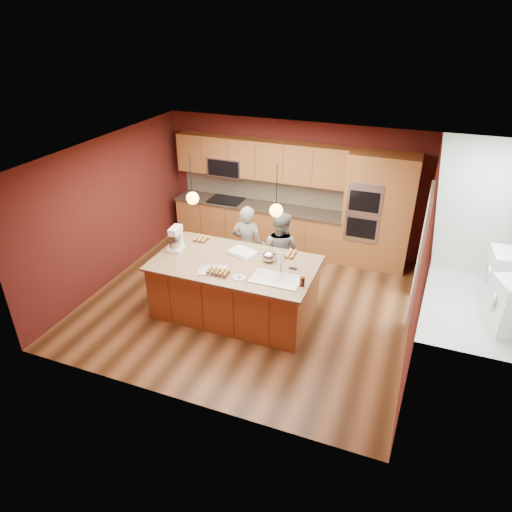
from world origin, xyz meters
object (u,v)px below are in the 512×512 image
at_px(person_right, 280,252).
at_px(stand_mixer, 176,240).
at_px(island, 236,287).
at_px(mixing_bowl, 269,257).
at_px(person_left, 247,245).

height_order(person_right, stand_mixer, person_right).
height_order(island, mixing_bowl, island).
bearing_deg(mixing_bowl, person_left, 132.14).
relative_size(person_right, mixing_bowl, 6.86).
distance_m(person_left, person_right, 0.63).
bearing_deg(person_right, mixing_bowl, 102.53).
relative_size(island, stand_mixer, 6.30).
relative_size(stand_mixer, mixing_bowl, 1.89).
bearing_deg(person_left, island, 94.50).
bearing_deg(person_left, stand_mixer, 39.50).
distance_m(island, person_left, 1.06).
xyz_separation_m(person_left, stand_mixer, (-0.92, -0.95, 0.39)).
bearing_deg(person_right, stand_mixer, 39.43).
xyz_separation_m(island, person_right, (0.44, 1.00, 0.27)).
bearing_deg(island, mixing_bowl, 24.65).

